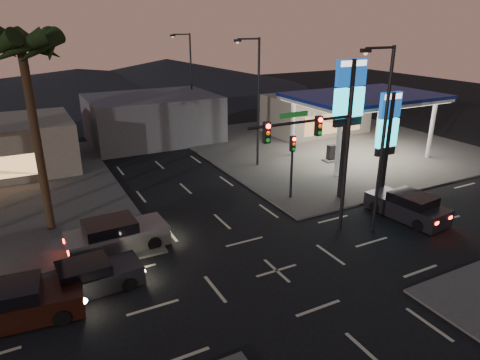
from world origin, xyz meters
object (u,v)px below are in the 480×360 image
pylon_sign_short (388,129)px  car_lane_b_front (116,236)px  pylon_sign_tall (349,103)px  traffic_signal_mast (321,144)px  car_lane_a_front (90,277)px  suv_station (408,207)px  gas_station (364,99)px  car_lane_a_mid (17,304)px

pylon_sign_short → car_lane_b_front: (-17.20, 1.07, -3.88)m
pylon_sign_tall → traffic_signal_mast: size_ratio=1.12×
traffic_signal_mast → car_lane_b_front: (-9.96, 3.58, -4.45)m
pylon_sign_short → car_lane_b_front: bearing=176.4°
car_lane_a_front → suv_station: suv_station is taller
pylon_sign_tall → car_lane_b_front: size_ratio=1.73×
car_lane_b_front → suv_station: car_lane_b_front is taller
gas_station → pylon_sign_tall: bearing=-139.1°
car_lane_a_mid → gas_station: bearing=20.9°
car_lane_b_front → suv_station: bearing=-14.7°
traffic_signal_mast → car_lane_b_front: bearing=160.2°
gas_station → pylon_sign_short: bearing=-123.7°
car_lane_a_mid → car_lane_b_front: size_ratio=0.97×
traffic_signal_mast → pylon_sign_tall: bearing=36.5°
traffic_signal_mast → car_lane_a_front: size_ratio=1.81×
traffic_signal_mast → car_lane_a_mid: bearing=-178.9°
traffic_signal_mast → pylon_sign_short: bearing=19.1°
traffic_signal_mast → gas_station: bearing=39.3°
car_lane_b_front → suv_station: 16.76m
pylon_sign_short → car_lane_b_front: 17.67m
gas_station → traffic_signal_mast: traffic_signal_mast is taller
car_lane_b_front → car_lane_a_mid: bearing=-140.5°
pylon_sign_short → suv_station: bearing=-107.3°
car_lane_a_mid → pylon_sign_tall: bearing=11.1°
gas_station → car_lane_b_front: bearing=-163.8°
gas_station → car_lane_a_front: gas_station is taller
pylon_sign_tall → car_lane_a_mid: pylon_sign_tall is taller
gas_station → car_lane_b_front: 23.51m
pylon_sign_tall → traffic_signal_mast: pylon_sign_tall is taller
car_lane_a_front → pylon_sign_short: bearing=6.2°
suv_station → car_lane_a_front: bearing=176.4°
suv_station → car_lane_a_mid: bearing=178.9°
traffic_signal_mast → suv_station: traffic_signal_mast is taller
car_lane_a_front → car_lane_b_front: 3.62m
pylon_sign_tall → pylon_sign_short: pylon_sign_tall is taller
pylon_sign_tall → traffic_signal_mast: bearing=-143.5°
suv_station → pylon_sign_short: bearing=72.7°
gas_station → pylon_sign_tall: 10.01m
gas_station → car_lane_b_front: size_ratio=2.35×
car_lane_a_mid → suv_station: (20.89, -0.40, 0.00)m
gas_station → suv_station: bearing=-119.3°
pylon_sign_tall → car_lane_a_front: (-16.52, -3.07, -5.74)m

